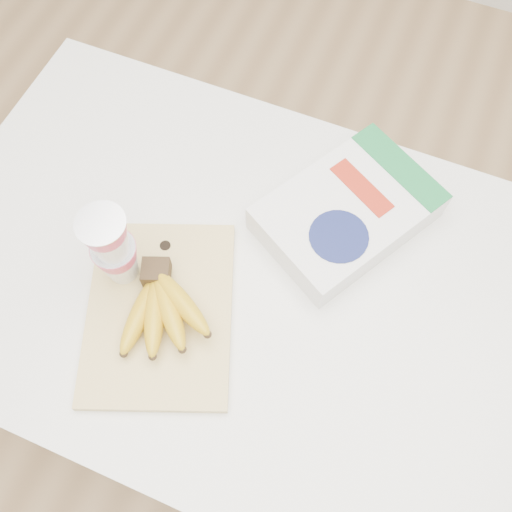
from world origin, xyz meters
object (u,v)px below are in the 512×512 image
at_px(bananas, 161,307).
at_px(yogurt_stack, 112,247).
at_px(table, 242,346).
at_px(cereal_box, 347,212).
at_px(cutting_board, 160,312).

distance_m(bananas, yogurt_stack, 0.13).
relative_size(table, cereal_box, 3.14).
distance_m(cutting_board, bananas, 0.04).
relative_size(table, yogurt_stack, 6.34).
distance_m(table, yogurt_stack, 0.59).
xyz_separation_m(table, cutting_board, (-0.09, -0.12, 0.45)).
distance_m(yogurt_stack, cereal_box, 0.43).
distance_m(table, cereal_box, 0.53).
xyz_separation_m(table, cereal_box, (0.15, 0.18, 0.47)).
bearing_deg(cereal_box, yogurt_stack, -112.24).
distance_m(cutting_board, cereal_box, 0.39).
xyz_separation_m(cutting_board, cereal_box, (0.24, 0.30, 0.03)).
xyz_separation_m(bananas, yogurt_stack, (-0.10, 0.04, 0.07)).
xyz_separation_m(cutting_board, yogurt_stack, (-0.09, 0.04, 0.11)).
bearing_deg(bananas, cereal_box, 52.50).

